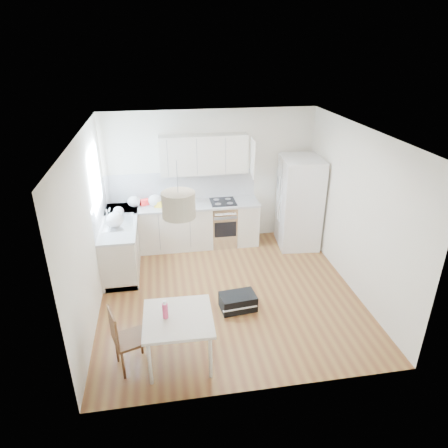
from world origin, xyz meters
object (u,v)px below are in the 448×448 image
(dining_table, at_px, (178,322))
(gym_bag, at_px, (238,302))
(dining_chair, at_px, (131,338))
(refrigerator, at_px, (300,202))

(dining_table, distance_m, gym_bag, 1.45)
(dining_table, height_order, dining_chair, dining_chair)
(dining_table, bearing_deg, refrigerator, 49.86)
(refrigerator, xyz_separation_m, dining_table, (-2.63, -2.97, -0.29))
(dining_chair, bearing_deg, refrigerator, 24.77)
(gym_bag, bearing_deg, refrigerator, 44.50)
(refrigerator, bearing_deg, dining_table, -126.42)
(gym_bag, bearing_deg, dining_chair, -154.51)
(refrigerator, xyz_separation_m, gym_bag, (-1.65, -2.01, -0.79))
(dining_chair, height_order, gym_bag, dining_chair)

